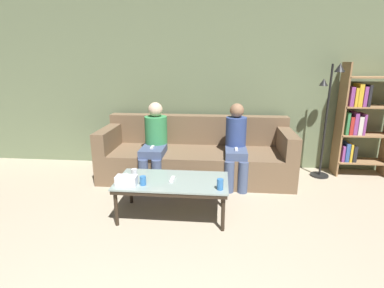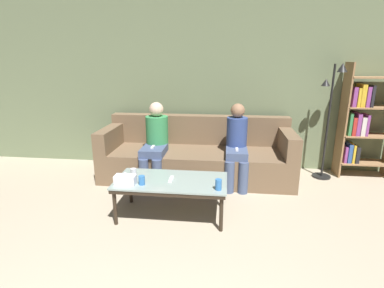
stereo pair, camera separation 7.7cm
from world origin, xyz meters
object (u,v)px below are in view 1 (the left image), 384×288
couch (196,156)px  game_remote (172,179)px  cup_near_left (143,181)px  cup_near_right (220,184)px  standing_lamp (328,109)px  seated_person_mid_left (236,143)px  coffee_table (172,183)px  cup_far_center (134,173)px  tissue_box (126,180)px  bookshelf (359,121)px  seated_person_left_end (155,141)px

couch → game_remote: couch is taller
cup_near_left → cup_near_right: (0.80, -0.04, 0.01)m
standing_lamp → seated_person_mid_left: size_ratio=1.47×
coffee_table → cup_far_center: size_ratio=11.74×
couch → coffee_table: couch is taller
cup_far_center → coffee_table: bearing=-3.2°
cup_far_center → standing_lamp: bearing=29.0°
couch → tissue_box: size_ratio=12.40×
bookshelf → standing_lamp: (-0.51, -0.14, 0.18)m
cup_near_right → game_remote: 0.56m
cup_near_right → seated_person_left_end: (-0.92, 1.19, 0.11)m
cup_far_center → seated_person_left_end: 0.98m
tissue_box → seated_person_left_end: seated_person_left_end is taller
bookshelf → seated_person_left_end: bookshelf is taller
coffee_table → cup_near_left: 0.34m
bookshelf → seated_person_mid_left: bearing=-163.4°
coffee_table → bookshelf: 2.99m
cup_near_left → cup_near_right: bearing=-2.8°
couch → standing_lamp: size_ratio=1.66×
seated_person_left_end → cup_far_center: bearing=-91.3°
seated_person_left_end → bookshelf: bearing=10.4°
cup_near_left → standing_lamp: (2.31, 1.55, 0.54)m
coffee_table → cup_near_right: size_ratio=10.75×
cup_near_left → seated_person_left_end: 1.16m
couch → cup_near_left: couch is taller
cup_near_left → seated_person_mid_left: bearing=48.6°
cup_far_center → game_remote: cup_far_center is taller
cup_far_center → game_remote: size_ratio=0.69×
standing_lamp → tissue_box: bearing=-147.9°
cup_near_right → standing_lamp: 2.25m
game_remote → standing_lamp: standing_lamp is taller
cup_near_left → standing_lamp: size_ratio=0.06×
game_remote → bookshelf: 2.99m
cup_near_left → cup_far_center: size_ratio=0.93×
coffee_table → seated_person_mid_left: (0.73, 0.99, 0.20)m
cup_far_center → bookshelf: bookshelf is taller
seated_person_mid_left → cup_near_right: bearing=-100.0°
couch → coffee_table: size_ratio=2.25×
couch → cup_near_right: size_ratio=24.23×
coffee_table → cup_near_left: bearing=-150.9°
cup_near_right → seated_person_left_end: 1.51m
standing_lamp → seated_person_mid_left: (-1.30, -0.40, -0.42)m
game_remote → seated_person_left_end: bearing=112.2°
seated_person_left_end → coffee_table: bearing=-67.8°
couch → cup_far_center: size_ratio=26.45×
cup_near_right → seated_person_left_end: bearing=127.8°
cup_far_center → bookshelf: (2.96, 1.51, 0.35)m
coffee_table → standing_lamp: (2.03, 1.39, 0.62)m
coffee_table → seated_person_left_end: bearing=112.2°
coffee_table → couch: bearing=82.5°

